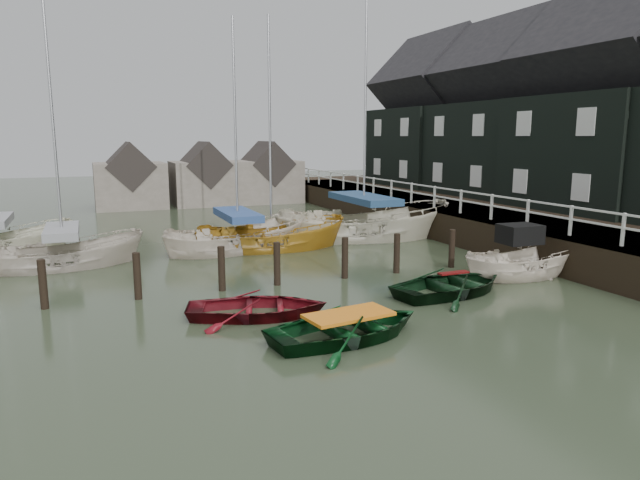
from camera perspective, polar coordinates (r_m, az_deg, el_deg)
name	(u,v)px	position (r m, az deg, el deg)	size (l,w,h in m)	color
ground	(351,306)	(16.27, 3.07, -6.60)	(120.00, 120.00, 0.00)	#2A3521
pier	(436,218)	(29.26, 11.53, 2.22)	(3.04, 32.00, 2.70)	black
land_strip	(522,225)	(32.73, 19.56, 1.42)	(14.00, 38.00, 1.50)	black
quay_houses	(548,117)	(31.41, 21.84, 11.34)	(6.52, 28.14, 10.01)	black
mooring_pilings	(280,270)	(18.43, -4.06, -2.97)	(13.72, 0.22, 1.80)	black
far_sheds	(202,178)	(40.85, -11.67, 6.09)	(14.00, 4.08, 4.39)	#665B51
rowboat_red	(258,316)	(15.44, -6.23, -7.59)	(2.66, 3.72, 0.77)	#5E0D14
rowboat_green	(348,338)	(13.78, 2.87, -9.77)	(2.86, 4.00, 0.83)	black
rowboat_dkgreen	(453,293)	(17.97, 13.13, -5.22)	(2.92, 4.09, 0.85)	black
motorboat	(521,275)	(20.60, 19.47, -3.30)	(4.53, 1.89, 2.65)	beige
sailboat_a	(65,265)	(22.98, -24.18, -2.31)	(5.89, 2.67, 10.44)	beige
sailboat_b	(238,249)	(24.31, -8.17, -0.86)	(6.91, 3.77, 10.66)	beige
sailboat_c	(272,249)	(24.39, -4.85, -0.87)	(6.65, 3.11, 10.75)	#B38021
sailboat_d	(363,237)	(26.88, 4.36, 0.29)	(8.79, 4.87, 13.88)	beige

